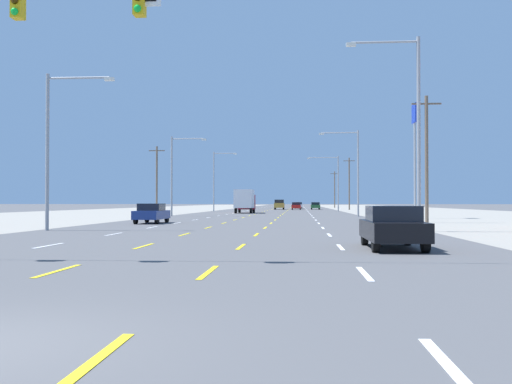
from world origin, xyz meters
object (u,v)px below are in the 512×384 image
object	(u,v)px
sedan_far_left_near	(152,213)
streetlight_right_row_1	(354,166)
box_truck_inner_left_mid	(245,200)
streetlight_right_row_2	(334,178)
sedan_far_right_farther	(315,206)
streetlight_left_row_0	(55,139)
streetlight_left_row_1	(175,170)
sedan_inner_right_midfar	(296,206)
sedan_inner_right_farthest	(298,205)
sedan_far_right_nearest	(393,226)
streetlight_right_row_0	(412,120)
streetlight_left_row_2	(216,177)
pole_sign_right_row_1	(415,134)
suv_center_turn_far	(279,204)

from	to	relation	value
sedan_far_left_near	streetlight_right_row_1	world-z (taller)	streetlight_right_row_1
box_truck_inner_left_mid	streetlight_right_row_2	world-z (taller)	streetlight_right_row_2
sedan_far_left_near	sedan_far_right_farther	size ratio (longest dim) A/B	1.00
streetlight_left_row_0	streetlight_left_row_1	distance (m)	31.88
streetlight_left_row_1	sedan_inner_right_midfar	bearing A→B (deg)	75.59
streetlight_right_row_1	sedan_inner_right_midfar	bearing A→B (deg)	97.21
sedan_inner_right_farthest	streetlight_right_row_2	distance (m)	38.88
sedan_inner_right_midfar	sedan_inner_right_farthest	bearing A→B (deg)	88.80
sedan_far_left_near	box_truck_inner_left_mid	bearing A→B (deg)	84.98
sedan_far_right_nearest	streetlight_right_row_1	size ratio (longest dim) A/B	0.49
sedan_far_right_nearest	sedan_far_left_near	bearing A→B (deg)	122.22
streetlight_right_row_0	streetlight_left_row_2	distance (m)	66.69
sedan_inner_right_midfar	streetlight_left_row_1	size ratio (longest dim) A/B	0.51
pole_sign_right_row_1	streetlight_left_row_2	world-z (taller)	pole_sign_right_row_1
sedan_far_right_nearest	streetlight_left_row_0	bearing A→B (deg)	145.88
sedan_inner_right_midfar	streetlight_left_row_2	size ratio (longest dim) A/B	0.46
streetlight_left_row_0	suv_center_turn_far	bearing A→B (deg)	83.61
streetlight_right_row_1	streetlight_left_row_2	xyz separation A→B (m)	(-19.46, 31.88, 0.22)
streetlight_left_row_1	sedan_inner_right_farthest	bearing A→B (deg)	79.15
sedan_far_right_farther	streetlight_right_row_0	world-z (taller)	streetlight_right_row_0
suv_center_turn_far	streetlight_right_row_2	world-z (taller)	streetlight_right_row_2
suv_center_turn_far	streetlight_right_row_0	bearing A→B (deg)	-83.44
sedan_far_right_nearest	streetlight_left_row_1	xyz separation A→B (m)	(-16.71, 43.21, 4.35)
box_truck_inner_left_mid	sedan_inner_right_farthest	xyz separation A→B (m)	(7.35, 52.78, -1.08)
pole_sign_right_row_1	streetlight_left_row_0	distance (m)	35.29
suv_center_turn_far	streetlight_left_row_2	xyz separation A→B (m)	(-9.66, -22.24, 4.61)
sedan_far_right_farther	streetlight_right_row_2	size ratio (longest dim) A/B	0.50
streetlight_right_row_0	streetlight_left_row_0	bearing A→B (deg)	180.00
pole_sign_right_row_1	streetlight_left_row_1	bearing A→B (deg)	164.67
sedan_far_right_nearest	sedan_inner_right_midfar	bearing A→B (deg)	92.26
sedan_inner_right_farthest	streetlight_right_row_1	distance (m)	70.45
box_truck_inner_left_mid	pole_sign_right_row_1	world-z (taller)	pole_sign_right_row_1
box_truck_inner_left_mid	suv_center_turn_far	world-z (taller)	box_truck_inner_left_mid
sedan_far_right_nearest	streetlight_right_row_2	size ratio (longest dim) A/B	0.50
sedan_far_left_near	streetlight_right_row_1	xyz separation A→B (m)	(16.71, 21.00, 4.66)
sedan_inner_right_midfar	suv_center_turn_far	world-z (taller)	suv_center_turn_far
sedan_far_right_nearest	sedan_far_left_near	xyz separation A→B (m)	(-14.00, 22.21, 0.00)
sedan_inner_right_midfar	box_truck_inner_left_mid	bearing A→B (deg)	-101.75
sedan_inner_right_midfar	sedan_far_right_farther	size ratio (longest dim) A/B	1.00
suv_center_turn_far	sedan_inner_right_farthest	world-z (taller)	suv_center_turn_far
streetlight_left_row_2	sedan_far_right_farther	bearing A→B (deg)	53.58
streetlight_left_row_0	streetlight_right_row_2	bearing A→B (deg)	73.18
sedan_inner_right_midfar	streetlight_left_row_2	distance (m)	23.38
sedan_inner_right_farthest	pole_sign_right_row_1	xyz separation A→B (m)	(11.15, -76.77, 7.31)
suv_center_turn_far	streetlight_right_row_2	bearing A→B (deg)	-66.57
streetlight_left_row_2	streetlight_right_row_2	distance (m)	19.30
sedan_inner_right_farthest	streetlight_right_row_0	size ratio (longest dim) A/B	0.43
sedan_far_right_nearest	streetlight_left_row_1	size ratio (longest dim) A/B	0.51
sedan_far_right_nearest	streetlight_left_row_0	distance (m)	20.66
streetlight_right_row_2	suv_center_turn_far	bearing A→B (deg)	113.43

